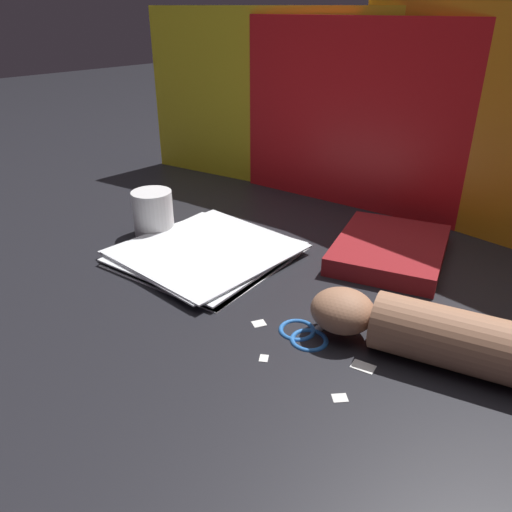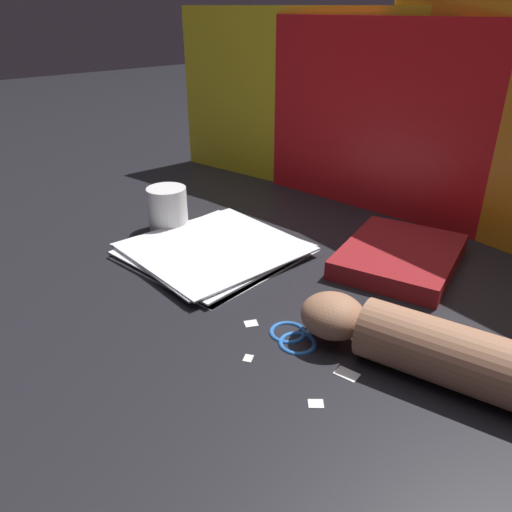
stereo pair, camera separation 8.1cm
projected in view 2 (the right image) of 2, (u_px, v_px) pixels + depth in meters
The scene contains 12 objects.
ground_plane at pixel (258, 282), 0.85m from camera, with size 6.00×6.00×0.00m, color black.
backdrop_panel_left at pixel (319, 105), 1.18m from camera, with size 0.87×0.15×0.42m.
backdrop_panel_center at pixel (404, 124), 1.04m from camera, with size 0.69×0.07×0.41m.
paper_stack at pixel (215, 250), 0.95m from camera, with size 0.30×0.32×0.02m.
book_closed at pixel (400, 256), 0.90m from camera, with size 0.25×0.29×0.03m.
scissors at pixel (308, 331), 0.72m from camera, with size 0.15×0.18×0.01m.
hand_forearm at pixel (430, 348), 0.62m from camera, with size 0.35×0.16×0.08m.
paper_scrap_near at pixel (347, 374), 0.64m from camera, with size 0.03×0.02×0.00m.
paper_scrap_mid at pixel (248, 358), 0.67m from camera, with size 0.02×0.02×0.00m.
paper_scrap_far at pixel (251, 323), 0.74m from camera, with size 0.02×0.03×0.00m.
paper_scrap_side at pixel (316, 403), 0.59m from camera, with size 0.02×0.02×0.00m.
mug at pixel (168, 209), 1.03m from camera, with size 0.08×0.08×0.09m.
Camera 2 is at (0.54, -0.51, 0.42)m, focal length 35.00 mm.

